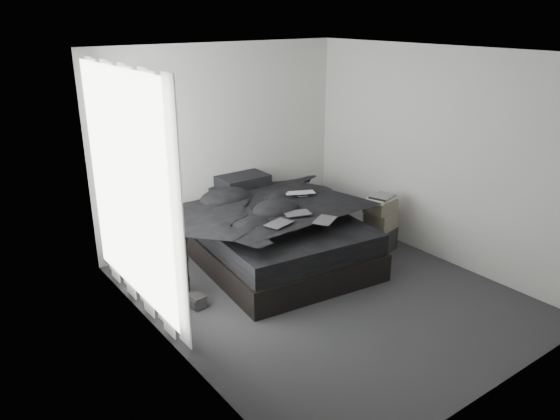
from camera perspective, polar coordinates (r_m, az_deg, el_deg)
floor at (r=6.19m, az=4.45°, el=-8.61°), size 3.60×4.20×0.01m
ceiling at (r=5.44m, az=5.21°, el=16.16°), size 3.60×4.20×0.01m
wall_back at (r=7.33m, az=-6.08°, el=6.87°), size 3.60×0.01×2.60m
wall_front at (r=4.42m, az=22.93°, el=-3.75°), size 3.60×0.01×2.60m
wall_left at (r=4.75m, az=-11.84°, el=-0.89°), size 0.01×4.20×2.60m
wall_right at (r=6.96m, az=16.13°, el=5.46°), size 0.01×4.20×2.60m
window_left at (r=5.53m, az=-15.66°, el=2.35°), size 0.02×2.00×2.30m
curtain_left at (r=5.57m, az=-15.12°, el=1.76°), size 0.06×2.12×2.48m
bed at (r=6.87m, az=-0.68°, el=-4.01°), size 2.03×2.54×0.32m
mattress at (r=6.75m, az=-0.69°, el=-1.79°), size 1.95×2.46×0.25m
duvet at (r=6.61m, az=-0.45°, el=0.17°), size 1.95×2.19×0.28m
pillow_lower at (r=7.42m, az=-4.58°, el=1.90°), size 0.76×0.55×0.16m
pillow_upper at (r=7.39m, az=-3.98°, el=3.09°), size 0.67×0.46×0.15m
laptop at (r=6.87m, az=2.22°, el=2.28°), size 0.44×0.38×0.03m
comic_a at (r=5.96m, az=-0.11°, el=-0.65°), size 0.34×0.27×0.01m
comic_b at (r=6.27m, az=1.82°, el=0.46°), size 0.34×0.28×0.01m
comic_c at (r=6.07m, az=4.74°, el=-0.19°), size 0.36×0.31×0.01m
side_stand at (r=6.04m, az=-11.22°, el=-6.09°), size 0.46×0.46×0.68m
papers at (r=5.89m, az=-11.34°, el=-3.08°), size 0.28×0.22×0.01m
floor_books at (r=5.94m, az=-8.74°, el=-9.35°), size 0.15×0.21×0.14m
box_lower at (r=7.27m, az=10.27°, el=-3.01°), size 0.47×0.39×0.31m
box_mid at (r=7.17m, az=10.50°, el=-1.03°), size 0.45×0.39×0.23m
box_upper at (r=7.09m, az=10.46°, el=0.44°), size 0.40×0.34×0.16m
art_book_white at (r=7.07m, az=10.55°, el=1.19°), size 0.36×0.31×0.03m
art_book_snake at (r=7.06m, az=10.67°, el=1.42°), size 0.36×0.32×0.03m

